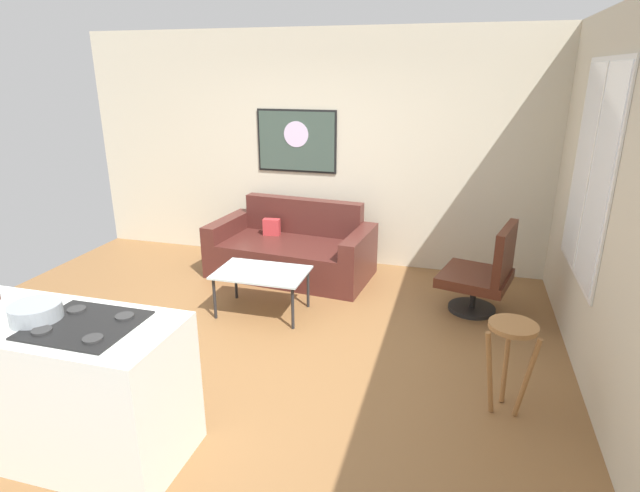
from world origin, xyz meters
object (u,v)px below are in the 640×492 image
couch (292,251)px  armchair (484,273)px  mixing_bowl (36,313)px  bar_stool (511,344)px  coffee_table (262,275)px  wall_painting (297,141)px

couch → armchair: bearing=-12.5°
mixing_bowl → couch: bearing=81.6°
armchair → bar_stool: armchair is taller
coffee_table → mixing_bowl: (-0.53, -2.18, 0.56)m
mixing_bowl → bar_stool: bearing=23.1°
couch → wall_painting: size_ratio=1.92×
couch → mixing_bowl: size_ratio=6.58×
coffee_table → wall_painting: bearing=95.7°
bar_stool → wall_painting: bearing=132.2°
armchair → mixing_bowl: 3.88m
mixing_bowl → wall_painting: bearing=84.6°
bar_stool → mixing_bowl: (-2.78, -1.18, 0.43)m
couch → armchair: (2.17, -0.48, 0.15)m
couch → coffee_table: 1.09m
couch → coffee_table: size_ratio=2.17×
coffee_table → bar_stool: bar_stool is taller
armchair → mixing_bowl: (-2.65, -2.78, 0.54)m
armchair → coffee_table: bearing=-164.2°
armchair → bar_stool: (0.13, -1.60, 0.11)m
wall_painting → couch: bearing=-78.4°
coffee_table → armchair: (2.12, 0.60, 0.02)m
coffee_table → mixing_bowl: size_ratio=3.03×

